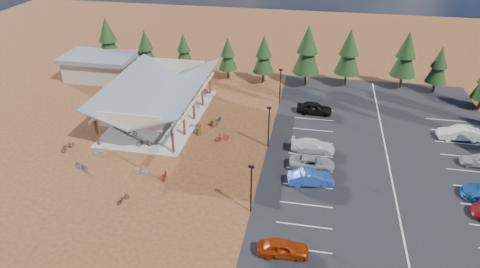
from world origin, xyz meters
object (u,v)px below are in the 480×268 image
Objects in this scene: bike_7 at (202,91)px; car_9 at (459,133)px; bike_10 at (81,166)px; bike_13 at (141,171)px; bike_5 at (167,122)px; trash_bin_0 at (199,131)px; bike_1 at (144,121)px; lamp_post_1 at (269,124)px; car_1 at (311,178)px; lamp_post_2 at (280,84)px; bike_0 at (131,132)px; trash_bin_1 at (214,123)px; bike_16 at (195,125)px; bike_pavilion at (158,90)px; car_2 at (312,162)px; bike_14 at (219,120)px; bike_15 at (222,137)px; bike_4 at (144,143)px; bike_12 at (123,198)px; outbuilding at (100,66)px; car_8 at (480,160)px; lamp_post_0 at (251,186)px; bike_3 at (166,90)px; car_3 at (313,146)px; car_4 at (314,108)px; bike_11 at (165,175)px; bike_2 at (154,103)px; bike_9 at (101,150)px; bike_8 at (67,146)px; car_0 at (283,248)px; bike_6 at (195,104)px.

bike_7 is 0.37× the size of car_9.
bike_13 is (6.66, 0.35, 0.03)m from bike_10.
bike_7 reaches higher than bike_5.
trash_bin_0 is 0.51× the size of bike_1.
car_1 is (5.22, -6.56, -2.18)m from lamp_post_1.
bike_0 is (-16.81, -12.60, -2.42)m from lamp_post_2.
bike_16 is (-2.24, -0.89, -0.04)m from trash_bin_1.
car_2 is at bearing -22.94° from bike_pavilion.
bike_14 is at bearing -57.17° from bike_1.
trash_bin_0 is 0.18× the size of car_9.
bike_14 is at bearing -12.26° from bike_15.
bike_12 is at bearing 174.02° from bike_4.
lamp_post_1 is 5.71× the size of trash_bin_0.
trash_bin_1 is at bearing -29.82° from outbuilding.
car_8 reaches higher than bike_16.
trash_bin_1 is at bearing 115.47° from lamp_post_0.
bike_7 is 0.38× the size of car_2.
bike_pavilion is at bearing 131.42° from lamp_post_0.
bike_0 is at bearing 127.69° from bike_5.
bike_16 is (2.61, 10.99, -0.12)m from bike_13.
bike_3 is at bearing -106.02° from car_8.
car_2 is at bearing 119.19° from bike_10.
car_1 is at bearing 80.99° from bike_13.
car_3 is (17.48, 8.16, 0.23)m from bike_13.
bike_4 is 0.46× the size of car_8.
car_4 is (4.93, -2.28, -2.14)m from lamp_post_2.
bike_1 is at bearing -92.00° from car_8.
bike_0 is 7.88m from bike_16.
trash_bin_0 is at bearing -178.62° from bike_7.
trash_bin_0 is 11.92m from bike_7.
bike_11 is at bearing -132.83° from bike_0.
bike_15 is (13.40, 8.78, 0.05)m from bike_10.
car_2 is 13.29m from car_4.
bike_2 is 0.81× the size of bike_10.
car_8 is (41.43, 5.50, 0.23)m from bike_9.
car_9 is at bearing -130.22° from bike_12.
car_9 is (44.85, 11.17, 0.35)m from bike_8.
bike_1 is 1.13× the size of bike_16.
bike_0 is 0.35× the size of car_3.
bike_5 is 0.41× the size of car_0.
bike_2 is at bearing 162.64° from bike_3.
trash_bin_1 is 10.28m from bike_0.
lamp_post_0 is at bearing 144.13° from car_2.
outbuilding is at bearing 21.43° from bike_4.
outbuilding is at bearing 80.20° from bike_6.
bike_pavilion is 11.26× the size of bike_5.
lamp_post_0 is 19.76m from bike_5.
bike_9 reaches higher than trash_bin_1.
lamp_post_0 reaches higher than bike_5.
car_0 is at bearing 47.01° from bike_13.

